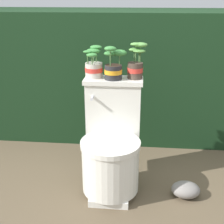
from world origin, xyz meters
name	(u,v)px	position (x,y,z in m)	size (l,w,h in m)	color
ground_plane	(124,193)	(0.00, 0.00, 0.00)	(12.00, 12.00, 0.00)	brown
hedge_backdrop	(132,73)	(0.00, 1.13, 0.60)	(3.88, 0.82, 1.19)	black
toilet	(111,148)	(-0.09, 0.05, 0.33)	(0.41, 0.51, 0.79)	silver
potted_plant_left	(94,66)	(-0.23, 0.22, 0.87)	(0.13, 0.14, 0.22)	beige
potted_plant_midleft	(114,67)	(-0.09, 0.19, 0.88)	(0.16, 0.12, 0.23)	#262628
potted_plant_middle	(136,64)	(0.06, 0.22, 0.89)	(0.13, 0.11, 0.24)	#47382D
garden_stone	(186,190)	(0.43, 0.00, 0.05)	(0.20, 0.16, 0.11)	gray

